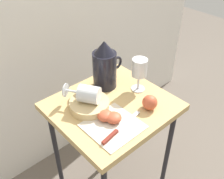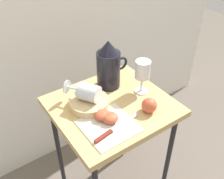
% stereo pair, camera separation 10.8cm
% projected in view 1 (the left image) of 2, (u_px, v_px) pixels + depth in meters
% --- Properties ---
extents(table, '(0.50, 0.46, 0.69)m').
position_uv_depth(table, '(112.00, 117.00, 1.18)').
color(table, tan).
rests_on(table, ground_plane).
extents(linen_napkin, '(0.21, 0.20, 0.00)m').
position_uv_depth(linen_napkin, '(113.00, 126.00, 1.02)').
color(linen_napkin, beige).
rests_on(linen_napkin, table).
extents(basket_tray, '(0.17, 0.17, 0.03)m').
position_uv_depth(basket_tray, '(89.00, 105.00, 1.10)').
color(basket_tray, tan).
rests_on(basket_tray, table).
extents(pitcher, '(0.16, 0.11, 0.23)m').
position_uv_depth(pitcher, '(105.00, 69.00, 1.18)').
color(pitcher, black).
rests_on(pitcher, table).
extents(wine_glass_upright, '(0.07, 0.07, 0.16)m').
position_uv_depth(wine_glass_upright, '(140.00, 70.00, 1.15)').
color(wine_glass_upright, silver).
rests_on(wine_glass_upright, table).
extents(wine_glass_tipped_near, '(0.14, 0.16, 0.08)m').
position_uv_depth(wine_glass_tipped_near, '(88.00, 94.00, 1.07)').
color(wine_glass_tipped_near, silver).
rests_on(wine_glass_tipped_near, basket_tray).
extents(apple_half_left, '(0.06, 0.06, 0.04)m').
position_uv_depth(apple_half_left, '(114.00, 118.00, 1.03)').
color(apple_half_left, '#C15133').
rests_on(apple_half_left, linen_napkin).
extents(apple_half_right, '(0.06, 0.06, 0.04)m').
position_uv_depth(apple_half_right, '(105.00, 115.00, 1.04)').
color(apple_half_right, '#C15133').
rests_on(apple_half_right, linen_napkin).
extents(apple_whole, '(0.06, 0.06, 0.06)m').
position_uv_depth(apple_whole, '(150.00, 102.00, 1.09)').
color(apple_whole, '#C15133').
rests_on(apple_whole, table).
extents(knife, '(0.23, 0.05, 0.01)m').
position_uv_depth(knife, '(116.00, 131.00, 0.99)').
color(knife, silver).
rests_on(knife, linen_napkin).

